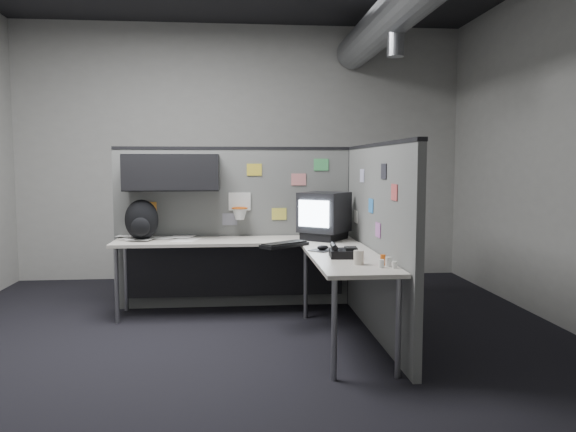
{
  "coord_description": "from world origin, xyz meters",
  "views": [
    {
      "loc": [
        -0.09,
        -4.41,
        1.46
      ],
      "look_at": [
        0.36,
        0.35,
        1.01
      ],
      "focal_mm": 35.0,
      "sensor_mm": 36.0,
      "label": 1
    }
  ],
  "objects": [
    {
      "name": "room",
      "position": [
        0.56,
        0.0,
        2.1
      ],
      "size": [
        5.62,
        5.62,
        3.22
      ],
      "color": "black",
      "rests_on": "ground"
    },
    {
      "name": "partition_back",
      "position": [
        -0.25,
        1.23,
        1.0
      ],
      "size": [
        2.44,
        0.42,
        1.63
      ],
      "color": "#5F615F",
      "rests_on": "ground"
    },
    {
      "name": "partition_right",
      "position": [
        1.1,
        0.22,
        0.82
      ],
      "size": [
        0.07,
        2.23,
        1.63
      ],
      "color": "#5F615F",
      "rests_on": "ground"
    },
    {
      "name": "desk",
      "position": [
        0.15,
        0.7,
        0.61
      ],
      "size": [
        2.31,
        2.11,
        0.73
      ],
      "color": "beige",
      "rests_on": "ground"
    },
    {
      "name": "monitor",
      "position": [
        0.76,
        0.91,
        0.97
      ],
      "size": [
        0.56,
        0.56,
        0.46
      ],
      "rotation": [
        0.0,
        0.0,
        0.15
      ],
      "color": "black",
      "rests_on": "desk"
    },
    {
      "name": "keyboard",
      "position": [
        0.34,
        0.47,
        0.75
      ],
      "size": [
        0.46,
        0.4,
        0.04
      ],
      "rotation": [
        0.0,
        0.0,
        -0.14
      ],
      "color": "black",
      "rests_on": "desk"
    },
    {
      "name": "mouse",
      "position": [
        0.64,
        0.23,
        0.75
      ],
      "size": [
        0.27,
        0.27,
        0.05
      ],
      "rotation": [
        0.0,
        0.0,
        0.01
      ],
      "color": "black",
      "rests_on": "desk"
    },
    {
      "name": "phone",
      "position": [
        0.74,
        -0.13,
        0.77
      ],
      "size": [
        0.22,
        0.24,
        0.11
      ],
      "rotation": [
        0.0,
        0.0,
        -0.26
      ],
      "color": "black",
      "rests_on": "desk"
    },
    {
      "name": "bottles",
      "position": [
        0.97,
        -0.56,
        0.76
      ],
      "size": [
        0.12,
        0.16,
        0.08
      ],
      "rotation": [
        0.0,
        0.0,
        -0.06
      ],
      "color": "silver",
      "rests_on": "desk"
    },
    {
      "name": "cup",
      "position": [
        0.79,
        -0.45,
        0.78
      ],
      "size": [
        0.08,
        0.08,
        0.1
      ],
      "primitive_type": "cylinder",
      "rotation": [
        0.0,
        0.0,
        0.11
      ],
      "color": "beige",
      "rests_on": "desk"
    },
    {
      "name": "papers",
      "position": [
        -0.86,
        1.15,
        0.74
      ],
      "size": [
        0.86,
        0.69,
        0.02
      ],
      "rotation": [
        0.0,
        0.0,
        -0.26
      ],
      "color": "white",
      "rests_on": "desk"
    },
    {
      "name": "backpack",
      "position": [
        -0.99,
        1.02,
        0.92
      ],
      "size": [
        0.37,
        0.36,
        0.39
      ],
      "rotation": [
        0.0,
        0.0,
        -0.27
      ],
      "color": "black",
      "rests_on": "desk"
    }
  ]
}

